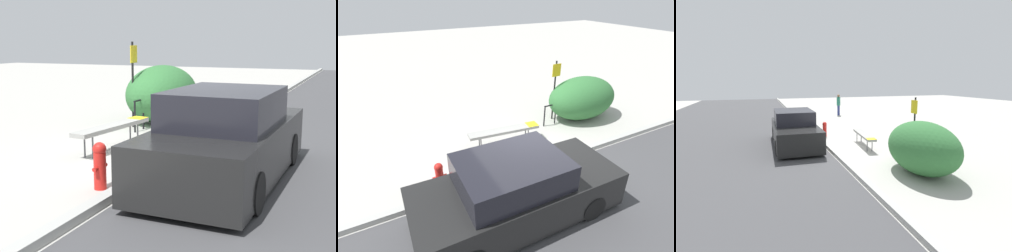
# 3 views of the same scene
# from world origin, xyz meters

# --- Properties ---
(ground_plane) EXTENTS (60.00, 60.00, 0.00)m
(ground_plane) POSITION_xyz_m (0.00, 0.00, 0.00)
(ground_plane) COLOR #ADAAA3
(road_strip) EXTENTS (60.00, 10.00, 0.01)m
(road_strip) POSITION_xyz_m (0.00, -5.15, 0.00)
(road_strip) COLOR #424244
(road_strip) RESTS_ON ground_plane
(curb) EXTENTS (60.00, 0.20, 0.13)m
(curb) POSITION_xyz_m (0.00, 0.00, 0.07)
(curb) COLOR #A8A8A3
(curb) RESTS_ON ground_plane
(bench) EXTENTS (2.38, 0.63, 0.56)m
(bench) POSITION_xyz_m (0.17, 1.57, 0.50)
(bench) COLOR #515156
(bench) RESTS_ON ground_plane
(bike_rack) EXTENTS (0.55, 0.05, 0.83)m
(bike_rack) POSITION_xyz_m (2.32, 2.02, 0.50)
(bike_rack) COLOR black
(bike_rack) RESTS_ON ground_plane
(sign_post) EXTENTS (0.36, 0.08, 2.30)m
(sign_post) POSITION_xyz_m (2.72, 2.39, 1.38)
(sign_post) COLOR black
(sign_post) RESTS_ON ground_plane
(fire_hydrant) EXTENTS (0.36, 0.22, 0.77)m
(fire_hydrant) POSITION_xyz_m (-2.29, 0.41, 0.41)
(fire_hydrant) COLOR red
(fire_hydrant) RESTS_ON ground_plane
(shrub_hedge) EXTENTS (2.87, 1.86, 1.64)m
(shrub_hedge) POSITION_xyz_m (3.81, 2.02, 0.82)
(shrub_hedge) COLOR #337038
(shrub_hedge) RESTS_ON ground_plane
(pedestrian) EXTENTS (0.44, 0.38, 1.70)m
(pedestrian) POSITION_xyz_m (-9.83, 3.46, 0.91)
(pedestrian) COLOR navy
(pedestrian) RESTS_ON ground_plane
(parked_car_near) EXTENTS (4.61, 1.89, 1.56)m
(parked_car_near) POSITION_xyz_m (-1.01, -1.30, 0.69)
(parked_car_near) COLOR black
(parked_car_near) RESTS_ON ground_plane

